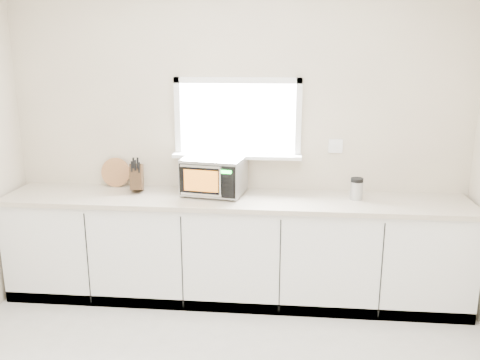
# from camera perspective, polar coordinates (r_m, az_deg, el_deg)

# --- Properties ---
(back_wall) EXTENTS (4.00, 0.17, 2.70)m
(back_wall) POSITION_cam_1_polar(r_m,az_deg,el_deg) (4.47, -0.24, 4.60)
(back_wall) COLOR beige
(back_wall) RESTS_ON ground
(cabinets) EXTENTS (3.92, 0.60, 0.88)m
(cabinets) POSITION_cam_1_polar(r_m,az_deg,el_deg) (4.44, -0.63, -7.89)
(cabinets) COLOR white
(cabinets) RESTS_ON ground
(countertop) EXTENTS (3.92, 0.64, 0.04)m
(countertop) POSITION_cam_1_polar(r_m,az_deg,el_deg) (4.28, -0.66, -2.24)
(countertop) COLOR beige
(countertop) RESTS_ON cabinets
(microwave) EXTENTS (0.55, 0.47, 0.32)m
(microwave) POSITION_cam_1_polar(r_m,az_deg,el_deg) (4.33, -2.94, 0.54)
(microwave) COLOR black
(microwave) RESTS_ON countertop
(knife_block) EXTENTS (0.14, 0.23, 0.32)m
(knife_block) POSITION_cam_1_polar(r_m,az_deg,el_deg) (4.51, -11.52, 0.38)
(knife_block) COLOR #412A17
(knife_block) RESTS_ON countertop
(cutting_board) EXTENTS (0.26, 0.06, 0.26)m
(cutting_board) POSITION_cam_1_polar(r_m,az_deg,el_deg) (4.72, -13.79, 0.84)
(cutting_board) COLOR #AF7C43
(cutting_board) RESTS_ON countertop
(coffee_grinder) EXTENTS (0.11, 0.11, 0.19)m
(coffee_grinder) POSITION_cam_1_polar(r_m,az_deg,el_deg) (4.31, 12.95, -0.95)
(coffee_grinder) COLOR #A9ABB0
(coffee_grinder) RESTS_ON countertop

